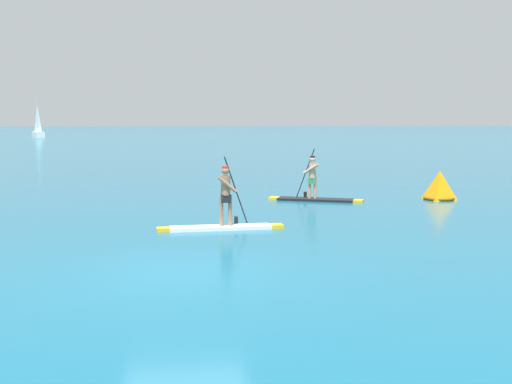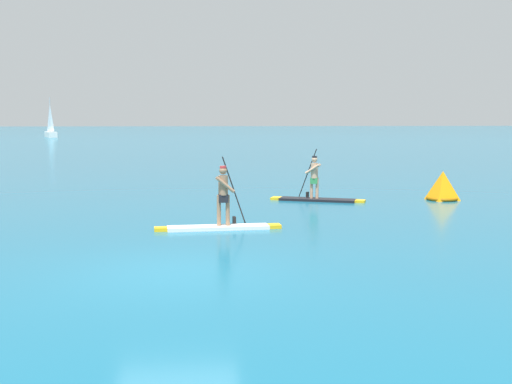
{
  "view_description": "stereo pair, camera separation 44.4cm",
  "coord_description": "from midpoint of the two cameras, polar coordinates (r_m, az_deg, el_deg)",
  "views": [
    {
      "loc": [
        -0.09,
        -12.88,
        3.04
      ],
      "look_at": [
        2.34,
        7.9,
        0.68
      ],
      "focal_mm": 46.47,
      "sensor_mm": 36.0,
      "label": 1
    },
    {
      "loc": [
        0.35,
        -12.93,
        3.04
      ],
      "look_at": [
        2.34,
        7.9,
        0.68
      ],
      "focal_mm": 46.47,
      "sensor_mm": 36.0,
      "label": 2
    }
  ],
  "objects": [
    {
      "name": "paddleboarder_mid_center",
      "position": [
        18.08,
        -2.35,
        -2.03
      ],
      "size": [
        3.48,
        0.9,
        2.01
      ],
      "rotation": [
        0.0,
        0.0,
        0.07
      ],
      "color": "white",
      "rests_on": "ground"
    },
    {
      "name": "sailboat_left_horizon",
      "position": [
        107.44,
        -17.14,
        4.95
      ],
      "size": [
        2.93,
        5.48,
        6.11
      ],
      "rotation": [
        0.0,
        0.0,
        1.9
      ],
      "color": "white",
      "rests_on": "ground"
    },
    {
      "name": "ground",
      "position": [
        13.26,
        -5.91,
        -6.86
      ],
      "size": [
        440.0,
        440.0,
        0.0
      ],
      "primitive_type": "plane",
      "color": "#145B7A"
    },
    {
      "name": "race_marker_buoy",
      "position": [
        25.47,
        16.25,
        0.38
      ],
      "size": [
        1.31,
        1.31,
        1.07
      ],
      "color": "orange",
      "rests_on": "ground"
    },
    {
      "name": "paddleboarder_far_right",
      "position": [
        24.36,
        5.7,
        0.04
      ],
      "size": [
        3.39,
        1.72,
        1.94
      ],
      "rotation": [
        0.0,
        0.0,
        2.76
      ],
      "color": "black",
      "rests_on": "ground"
    }
  ]
}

